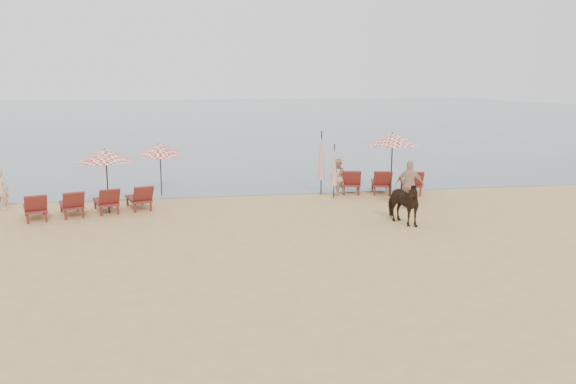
% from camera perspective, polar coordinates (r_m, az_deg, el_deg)
% --- Properties ---
extents(ground, '(120.00, 120.00, 0.00)m').
position_cam_1_polar(ground, '(13.54, 3.69, -8.57)').
color(ground, tan).
rests_on(ground, ground).
extents(sea, '(160.00, 140.00, 0.06)m').
position_cam_1_polar(sea, '(92.56, -8.12, 8.07)').
color(sea, '#51606B').
rests_on(sea, ground).
extents(lounger_cluster_left, '(4.51, 2.93, 0.66)m').
position_cam_1_polar(lounger_cluster_left, '(20.75, -19.50, -0.96)').
color(lounger_cluster_left, maroon).
rests_on(lounger_cluster_left, ground).
extents(lounger_cluster_right, '(3.62, 2.67, 0.71)m').
position_cam_1_polar(lounger_cluster_right, '(23.66, 9.47, 1.02)').
color(lounger_cluster_right, maroon).
rests_on(lounger_cluster_right, ground).
extents(umbrella_open_left_a, '(2.02, 2.02, 2.30)m').
position_cam_1_polar(umbrella_open_left_a, '(20.60, -18.03, 3.57)').
color(umbrella_open_left_a, black).
rests_on(umbrella_open_left_a, ground).
extents(umbrella_open_left_b, '(1.75, 1.79, 2.24)m').
position_cam_1_polar(umbrella_open_left_b, '(23.22, -12.89, 4.30)').
color(umbrella_open_left_b, black).
rests_on(umbrella_open_left_b, ground).
extents(umbrella_open_right, '(2.14, 2.14, 2.61)m').
position_cam_1_polar(umbrella_open_right, '(22.84, 10.57, 5.32)').
color(umbrella_open_right, black).
rests_on(umbrella_open_right, ground).
extents(umbrella_closed_left, '(0.32, 0.32, 2.64)m').
position_cam_1_polar(umbrella_closed_left, '(22.91, 3.41, 3.69)').
color(umbrella_closed_left, black).
rests_on(umbrella_closed_left, ground).
extents(umbrella_closed_right, '(0.27, 0.27, 2.19)m').
position_cam_1_polar(umbrella_closed_right, '(22.29, 4.72, 2.74)').
color(umbrella_closed_right, black).
rests_on(umbrella_closed_right, ground).
extents(cow, '(1.28, 1.86, 1.44)m').
position_cam_1_polar(cow, '(18.59, 11.46, -1.06)').
color(cow, black).
rests_on(cow, ground).
extents(beachgoer_left, '(0.56, 0.37, 1.52)m').
position_cam_1_polar(beachgoer_left, '(22.70, -27.19, 0.20)').
color(beachgoer_left, tan).
rests_on(beachgoer_left, ground).
extents(beachgoer_right_a, '(0.89, 0.80, 1.51)m').
position_cam_1_polar(beachgoer_right_a, '(23.08, 5.03, 1.54)').
color(beachgoer_right_a, tan).
rests_on(beachgoer_right_a, ground).
extents(beachgoer_right_b, '(1.12, 0.86, 1.77)m').
position_cam_1_polar(beachgoer_right_b, '(20.96, 12.26, 0.72)').
color(beachgoer_right_b, tan).
rests_on(beachgoer_right_b, ground).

